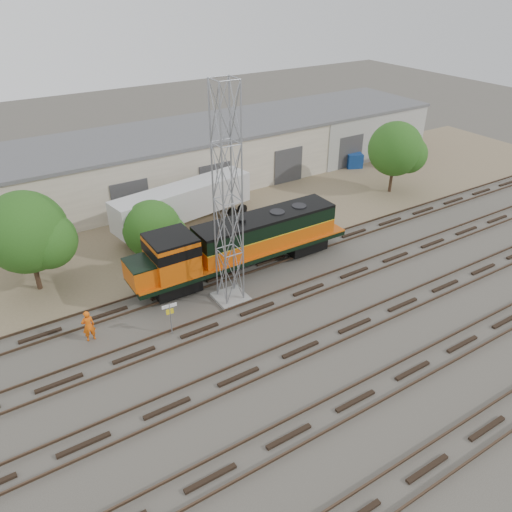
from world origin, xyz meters
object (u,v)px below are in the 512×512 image
locomotive (239,243)px  worker (88,326)px  semi_trailer (187,201)px  signal_tower (228,204)px

locomotive → worker: bearing=-170.5°
locomotive → semi_trailer: (-0.04, 8.19, 0.06)m
locomotive → semi_trailer: locomotive is taller
signal_tower → worker: signal_tower is taller
signal_tower → semi_trailer: signal_tower is taller
semi_trailer → worker: bearing=-146.6°
signal_tower → semi_trailer: size_ratio=1.12×
locomotive → signal_tower: signal_tower is taller
signal_tower → worker: bearing=175.4°
signal_tower → worker: 10.49m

